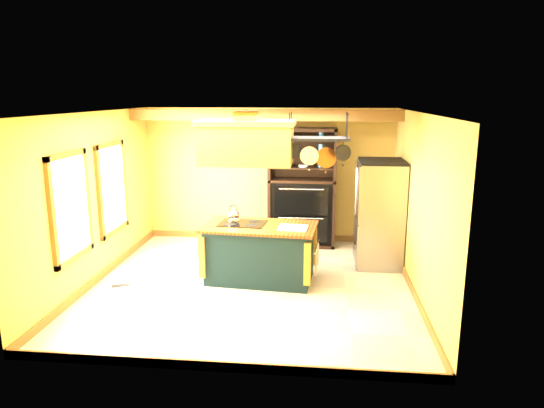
% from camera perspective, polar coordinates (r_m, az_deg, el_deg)
% --- Properties ---
extents(floor, '(5.00, 5.00, 0.00)m').
position_cam_1_polar(floor, '(7.83, -2.41, -9.45)').
color(floor, beige).
rests_on(floor, ground).
extents(ceiling, '(5.00, 5.00, 0.00)m').
position_cam_1_polar(ceiling, '(7.25, -2.61, 10.71)').
color(ceiling, white).
rests_on(ceiling, wall_back).
extents(wall_back, '(5.00, 0.02, 2.70)m').
position_cam_1_polar(wall_back, '(9.86, -0.41, 3.39)').
color(wall_back, gold).
rests_on(wall_back, floor).
extents(wall_front, '(5.00, 0.02, 2.70)m').
position_cam_1_polar(wall_front, '(5.05, -6.62, -5.92)').
color(wall_front, gold).
rests_on(wall_front, floor).
extents(wall_left, '(0.02, 5.00, 2.70)m').
position_cam_1_polar(wall_left, '(8.16, -20.15, 0.61)').
color(wall_left, gold).
rests_on(wall_left, floor).
extents(wall_right, '(0.02, 5.00, 2.70)m').
position_cam_1_polar(wall_right, '(7.49, 16.79, -0.19)').
color(wall_right, gold).
rests_on(wall_right, floor).
extents(ceiling_beam, '(5.00, 0.15, 0.20)m').
position_cam_1_polar(ceiling_beam, '(8.94, -0.99, 10.41)').
color(ceiling_beam, olive).
rests_on(ceiling_beam, ceiling).
extents(window_near, '(0.06, 1.06, 1.56)m').
position_cam_1_polar(window_near, '(7.44, -22.58, -0.32)').
color(window_near, olive).
rests_on(window_near, wall_left).
extents(window_far, '(0.06, 1.06, 1.56)m').
position_cam_1_polar(window_far, '(8.67, -18.26, 1.77)').
color(window_far, olive).
rests_on(window_far, wall_left).
extents(kitchen_island, '(1.87, 1.14, 1.11)m').
position_cam_1_polar(kitchen_island, '(7.86, -1.44, -5.69)').
color(kitchen_island, black).
rests_on(kitchen_island, floor).
extents(range_hood, '(1.49, 0.84, 0.80)m').
position_cam_1_polar(range_hood, '(7.52, -3.03, 7.39)').
color(range_hood, '#AE842B').
rests_on(range_hood, ceiling).
extents(pot_rack, '(1.00, 0.47, 0.86)m').
position_cam_1_polar(pot_rack, '(7.44, 5.47, 6.97)').
color(pot_rack, black).
rests_on(pot_rack, ceiling).
extents(refrigerator, '(0.79, 0.93, 1.82)m').
position_cam_1_polar(refrigerator, '(8.69, 12.46, -1.33)').
color(refrigerator, gray).
rests_on(refrigerator, floor).
extents(hutch, '(1.32, 0.60, 2.33)m').
position_cam_1_polar(hutch, '(9.64, 3.54, 0.42)').
color(hutch, black).
rests_on(hutch, floor).
extents(floor_register, '(0.30, 0.23, 0.01)m').
position_cam_1_polar(floor_register, '(8.14, -17.38, -9.12)').
color(floor_register, black).
rests_on(floor_register, floor).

